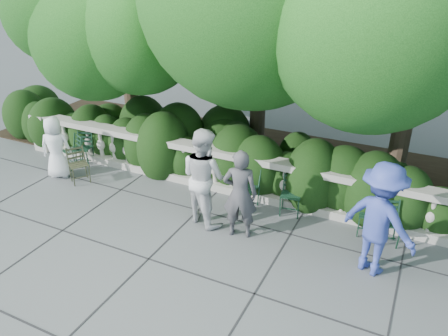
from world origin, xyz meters
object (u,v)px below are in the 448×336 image
at_px(chair_c, 243,209).
at_px(person_woman_grey, 240,194).
at_px(chair_a, 69,169).
at_px(person_older_blue, 380,220).
at_px(chair_e, 366,239).
at_px(chair_d, 288,218).
at_px(chair_weathered, 83,184).
at_px(chair_f, 386,248).
at_px(person_casual_man, 204,177).
at_px(person_businessman, 56,147).
at_px(chair_b, 83,167).

xyz_separation_m(chair_c, person_woman_grey, (0.29, -0.87, 0.87)).
height_order(chair_a, person_older_blue, person_older_blue).
xyz_separation_m(chair_c, chair_e, (2.50, 0.03, 0.00)).
relative_size(chair_d, chair_weathered, 1.00).
bearing_deg(chair_f, person_older_blue, -118.02).
bearing_deg(chair_c, chair_weathered, -164.61).
bearing_deg(person_older_blue, chair_weathered, 21.84).
relative_size(chair_a, person_casual_man, 0.43).
xyz_separation_m(chair_a, chair_weathered, (0.89, -0.48, 0.00)).
distance_m(chair_f, chair_weathered, 6.67).
distance_m(chair_weathered, person_woman_grey, 4.18).
distance_m(chair_a, chair_d, 5.64).
bearing_deg(person_businessman, chair_f, 160.22).
xyz_separation_m(chair_f, person_businessman, (-7.42, -0.42, 0.74)).
height_order(chair_f, person_businessman, person_businessman).
height_order(chair_weathered, person_older_blue, person_older_blue).
height_order(chair_e, person_older_blue, person_older_blue).
bearing_deg(chair_c, chair_d, 11.36).
bearing_deg(chair_d, person_businessman, 176.83).
distance_m(chair_d, chair_weathered, 4.80).
bearing_deg(chair_weathered, chair_b, 76.46).
bearing_deg(chair_c, chair_a, -172.18).
relative_size(chair_a, chair_b, 1.00).
height_order(chair_weathered, person_woman_grey, person_woman_grey).
distance_m(chair_d, person_casual_man, 1.96).
distance_m(chair_e, chair_weathered, 6.33).
bearing_deg(chair_a, chair_d, 25.19).
bearing_deg(chair_a, person_businessman, -49.47).
height_order(chair_a, person_businessman, person_businessman).
height_order(person_casual_man, person_older_blue, person_older_blue).
distance_m(chair_b, chair_f, 7.32).
height_order(chair_a, person_woman_grey, person_woman_grey).
relative_size(person_woman_grey, person_older_blue, 0.88).
bearing_deg(chair_f, chair_weathered, 167.98).
height_order(chair_e, chair_f, same).
bearing_deg(person_woman_grey, person_older_blue, 165.06).
bearing_deg(chair_e, chair_d, 172.55).
distance_m(chair_d, person_older_blue, 2.22).
xyz_separation_m(chair_weathered, person_businessman, (-0.77, 0.11, 0.74)).
bearing_deg(chair_a, chair_c, 24.58).
bearing_deg(person_woman_grey, chair_a, -24.07).
distance_m(chair_b, chair_e, 6.96).
xyz_separation_m(chair_f, person_older_blue, (-0.15, -0.73, 0.99)).
distance_m(chair_b, chair_weathered, 0.98).
relative_size(chair_weathered, person_casual_man, 0.43).
height_order(chair_d, chair_weathered, same).
bearing_deg(person_casual_man, chair_a, 13.78).
relative_size(chair_a, person_older_blue, 0.43).
xyz_separation_m(person_businessman, person_older_blue, (7.27, -0.31, 0.24)).
height_order(chair_b, chair_d, same).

